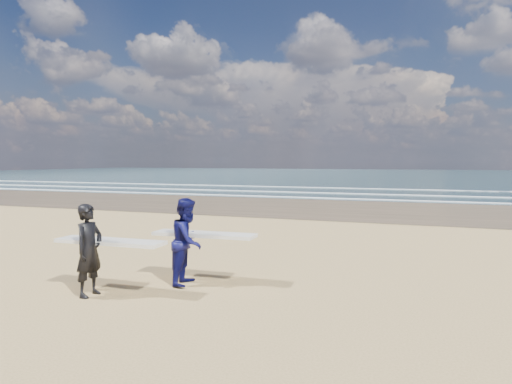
% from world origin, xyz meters
% --- Properties ---
extents(surfer_near, '(2.22, 0.97, 1.73)m').
position_xyz_m(surfer_near, '(0.71, 0.17, 0.88)').
color(surfer_near, black).
rests_on(surfer_near, ground).
extents(surfer_far, '(2.22, 1.13, 1.77)m').
position_xyz_m(surfer_far, '(2.01, 1.51, 0.89)').
color(surfer_far, '#0C0C44').
rests_on(surfer_far, ground).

